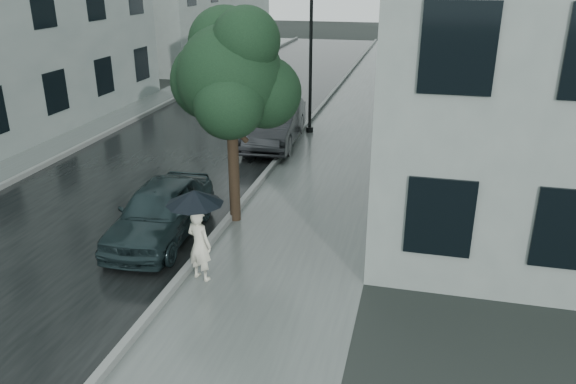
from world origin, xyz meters
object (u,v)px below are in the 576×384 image
(car_near, at_px, (160,211))
(street_tree, at_px, (232,75))
(lamp_post, at_px, (307,46))
(pedestrian, at_px, (200,245))
(car_far, at_px, (274,123))

(car_near, bearing_deg, street_tree, 44.16)
(lamp_post, bearing_deg, car_near, -86.70)
(street_tree, xyz_separation_m, car_near, (-1.33, -1.43, -2.90))
(pedestrian, xyz_separation_m, car_far, (-1.00, 9.37, 0.01))
(car_near, height_order, car_far, car_far)
(car_far, bearing_deg, lamp_post, 63.15)
(pedestrian, bearing_deg, car_far, -64.64)
(pedestrian, height_order, lamp_post, lamp_post)
(street_tree, distance_m, lamp_post, 8.25)
(car_near, relative_size, car_far, 0.84)
(lamp_post, bearing_deg, pedestrian, -77.56)
(street_tree, xyz_separation_m, car_far, (-0.75, 6.41, -2.80))
(lamp_post, relative_size, car_far, 1.22)
(street_tree, height_order, lamp_post, lamp_post)
(street_tree, distance_m, car_far, 7.03)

